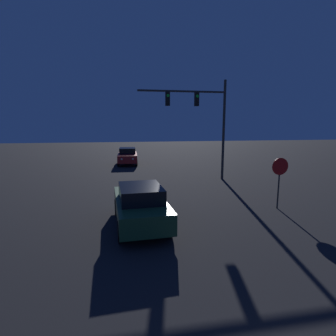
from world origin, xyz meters
name	(u,v)px	position (x,y,z in m)	size (l,w,h in m)	color
car_near	(140,205)	(-1.80, 9.17, 0.84)	(2.06, 4.51, 1.62)	#1E4728
car_far	(128,156)	(-1.87, 25.57, 0.84)	(2.00, 4.49, 1.62)	#B21E1E
traffic_signal_mast	(203,114)	(3.17, 17.05, 4.64)	(6.12, 0.30, 6.94)	#2D2D2D
stop_sign	(280,173)	(4.70, 10.15, 1.70)	(0.80, 0.07, 2.40)	#2D2D2D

